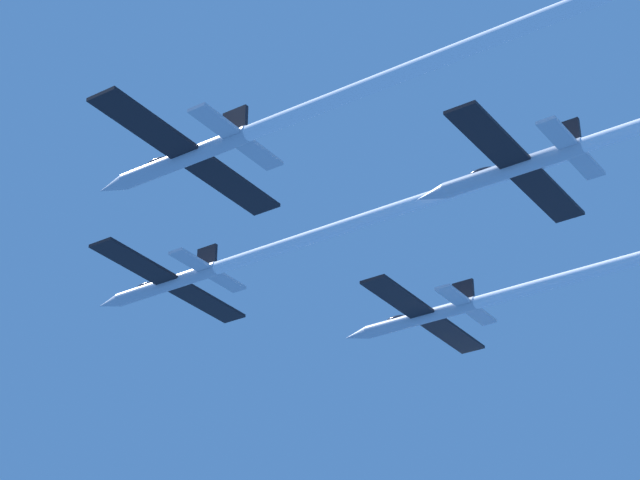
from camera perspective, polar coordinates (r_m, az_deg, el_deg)
The scene contains 3 objects.
jet_lead at distance 90.80m, azimuth -2.09°, elevation -0.40°, with size 16.39×42.73×2.72m.
jet_left_wing at distance 71.20m, azimuth 1.36°, elevation 6.88°, with size 16.39×46.79×2.72m.
jet_right_wing at distance 94.08m, azimuth 11.10°, elevation -1.86°, with size 16.39×45.93×2.72m.
Camera 1 is at (-63.53, -58.49, -42.00)m, focal length 68.17 mm.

